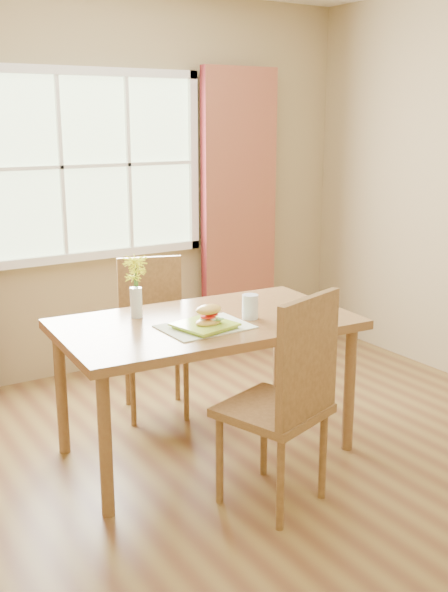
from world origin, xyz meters
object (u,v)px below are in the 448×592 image
dining_table (206,334)px  croissant_sandwich (209,315)px  chair_near (289,394)px  chair_far (153,328)px  flower_vase (136,279)px  water_glass (250,307)px

dining_table → croissant_sandwich: 0.23m
chair_near → chair_far: bearing=72.1°
chair_near → flower_vase: (-0.32, 0.95, 0.40)m
chair_far → croissant_sandwich: size_ratio=6.17×
croissant_sandwich → water_glass: size_ratio=1.19×
chair_near → flower_vase: size_ratio=3.13×
chair_near → chair_far: chair_near is taller
croissant_sandwich → water_glass: 0.30m
chair_near → croissant_sandwich: bearing=82.5°
chair_near → flower_vase: flower_vase is taller
water_glass → flower_vase: flower_vase is taller
dining_table → flower_vase: (-0.29, 0.25, 0.29)m
chair_near → flower_vase: bearing=90.6°
chair_far → dining_table: bearing=-73.4°
water_glass → dining_table: bearing=154.3°
croissant_sandwich → chair_far: bearing=80.1°
chair_far → flower_vase: bearing=-106.3°
dining_table → chair_near: chair_near is taller
dining_table → chair_far: (0.03, 0.70, -0.16)m
croissant_sandwich → water_glass: water_glass is taller
chair_far → flower_vase: flower_vase is taller
dining_table → flower_vase: flower_vase is taller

